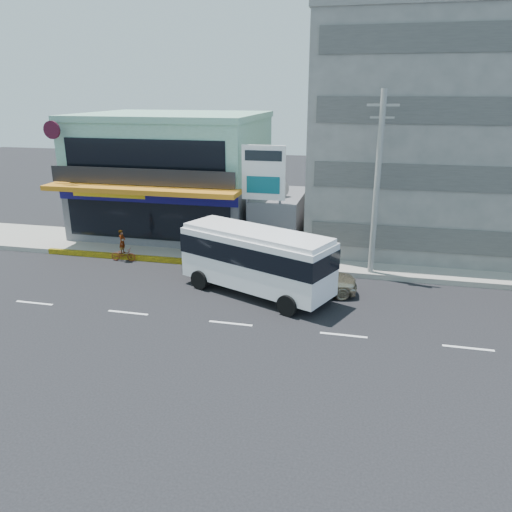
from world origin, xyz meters
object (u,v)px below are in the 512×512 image
at_px(minibus, 256,257).
at_px(satellite_dish, 277,196).
at_px(billboard, 264,179).
at_px(motorcycle_rider, 123,251).
at_px(shop_building, 175,177).
at_px(concrete_building, 443,138).
at_px(sedan, 310,279).
at_px(utility_pole_near, 377,185).

bearing_deg(minibus, satellite_dish, 92.60).
height_order(satellite_dish, billboard, billboard).
bearing_deg(motorcycle_rider, shop_building, 84.48).
xyz_separation_m(minibus, motorcycle_rider, (-9.02, 3.17, -1.36)).
height_order(concrete_building, minibus, concrete_building).
distance_m(concrete_building, minibus, 15.74).
relative_size(concrete_building, minibus, 1.91).
relative_size(concrete_building, sedan, 3.36).
bearing_deg(satellite_dish, sedan, -66.10).
xyz_separation_m(utility_pole_near, motorcycle_rider, (-14.69, -0.60, -4.50)).
height_order(billboard, utility_pole_near, utility_pole_near).
bearing_deg(concrete_building, minibus, -130.36).
distance_m(minibus, motorcycle_rider, 9.66).
bearing_deg(sedan, satellite_dish, 12.33).
height_order(concrete_building, sedan, concrete_building).
bearing_deg(sedan, utility_pole_near, -54.98).
height_order(satellite_dish, minibus, satellite_dish).
bearing_deg(utility_pole_near, billboard, 164.52).
bearing_deg(minibus, utility_pole_near, 33.67).
bearing_deg(sedan, concrete_building, -44.59).
distance_m(satellite_dish, minibus, 7.55).
bearing_deg(minibus, motorcycle_rider, 160.62).
bearing_deg(satellite_dish, billboard, -105.52).
xyz_separation_m(billboard, motorcycle_rider, (-8.19, -2.40, -4.28)).
xyz_separation_m(utility_pole_near, minibus, (-5.67, -3.77, -3.15)).
distance_m(billboard, utility_pole_near, 6.75).
distance_m(utility_pole_near, minibus, 7.50).
distance_m(shop_building, minibus, 13.41).
xyz_separation_m(shop_building, minibus, (8.33, -10.32, -2.00)).
distance_m(shop_building, satellite_dish, 8.54).
bearing_deg(billboard, sedan, -54.85).
bearing_deg(sedan, billboard, 23.58).
xyz_separation_m(shop_building, concrete_building, (18.00, 1.05, 3.00)).
relative_size(shop_building, minibus, 1.48).
bearing_deg(motorcycle_rider, minibus, -19.38).
relative_size(concrete_building, billboard, 2.32).
distance_m(utility_pole_near, sedan, 6.15).
xyz_separation_m(billboard, sedan, (3.50, -4.97, -4.11)).
relative_size(satellite_dish, minibus, 0.18).
bearing_deg(sedan, shop_building, 36.98).
distance_m(satellite_dish, sedan, 7.90).
height_order(satellite_dish, sedan, satellite_dish).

